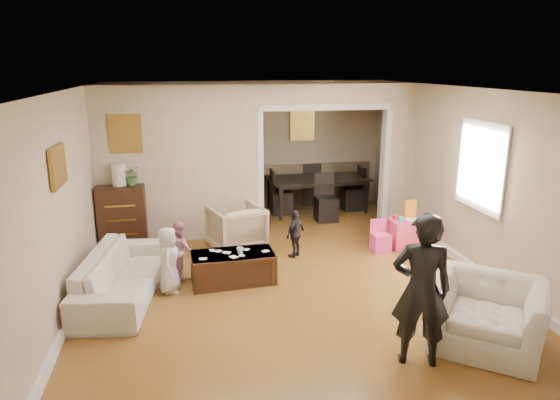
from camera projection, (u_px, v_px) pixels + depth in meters
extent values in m
plane|color=#9C6A28|center=(283.00, 274.00, 7.15)|extent=(7.00, 7.00, 0.00)
cube|color=#C3AF8E|center=(180.00, 165.00, 8.26)|extent=(2.75, 0.18, 2.60)
cube|color=#C3AF8E|center=(397.00, 157.00, 8.97)|extent=(0.55, 0.18, 2.60)
cube|color=#C3AF8E|center=(326.00, 94.00, 8.42)|extent=(2.22, 0.18, 0.35)
cube|color=white|center=(482.00, 166.00, 6.87)|extent=(0.03, 0.95, 1.10)
cube|color=brown|center=(125.00, 134.00, 7.86)|extent=(0.45, 0.03, 0.55)
cube|color=brown|center=(58.00, 166.00, 5.60)|extent=(0.03, 0.55, 0.40)
cube|color=brown|center=(302.00, 126.00, 10.16)|extent=(0.45, 0.03, 0.55)
imported|color=beige|center=(122.00, 275.00, 6.39)|extent=(1.10, 2.17, 0.60)
imported|color=tan|center=(236.00, 228.00, 8.00)|extent=(0.99, 1.01, 0.74)
imported|color=beige|center=(487.00, 314.00, 5.25)|extent=(1.48, 1.45, 0.72)
cube|color=#32190F|center=(123.00, 216.00, 8.11)|extent=(0.75, 0.42, 1.04)
cylinder|color=beige|center=(119.00, 174.00, 7.93)|extent=(0.22, 0.22, 0.36)
imported|color=#437233|center=(132.00, 175.00, 7.97)|extent=(0.28, 0.25, 0.32)
cube|color=#3C1E13|center=(233.00, 267.00, 6.84)|extent=(1.16, 0.64, 0.42)
imported|color=beige|center=(240.00, 251.00, 6.75)|extent=(0.10, 0.10, 0.09)
cube|color=#FF4377|center=(404.00, 233.00, 8.17)|extent=(0.48, 0.48, 0.46)
cube|color=yellow|center=(410.00, 209.00, 8.18)|extent=(0.20, 0.07, 0.30)
cylinder|color=#28CCC9|center=(401.00, 219.00, 8.03)|extent=(0.08, 0.08, 0.08)
cube|color=red|center=(395.00, 217.00, 8.19)|extent=(0.10, 0.08, 0.05)
imported|color=silver|center=(411.00, 221.00, 8.00)|extent=(0.20, 0.20, 0.05)
imported|color=black|center=(317.00, 195.00, 10.13)|extent=(2.07, 1.26, 0.70)
imported|color=black|center=(421.00, 290.00, 4.84)|extent=(0.66, 0.54, 1.58)
imported|color=silver|center=(169.00, 260.00, 6.48)|extent=(0.33, 0.46, 0.89)
imported|color=#C97D89|center=(180.00, 249.00, 6.95)|extent=(0.45, 0.49, 0.83)
imported|color=black|center=(295.00, 233.00, 7.71)|extent=(0.45, 0.44, 0.76)
cube|color=white|center=(266.00, 251.00, 6.86)|extent=(0.12, 0.10, 0.00)
cube|color=white|center=(247.00, 249.00, 6.92)|extent=(0.10, 0.10, 0.00)
cube|color=white|center=(212.00, 250.00, 6.89)|extent=(0.10, 0.11, 0.00)
cube|color=white|center=(242.00, 256.00, 6.70)|extent=(0.10, 0.09, 0.00)
cube|color=white|center=(234.00, 257.00, 6.65)|extent=(0.13, 0.14, 0.00)
cube|color=white|center=(219.00, 251.00, 6.86)|extent=(0.11, 0.11, 0.00)
cube|color=white|center=(227.00, 253.00, 6.81)|extent=(0.13, 0.12, 0.00)
cube|color=white|center=(203.00, 259.00, 6.59)|extent=(0.11, 0.09, 0.00)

